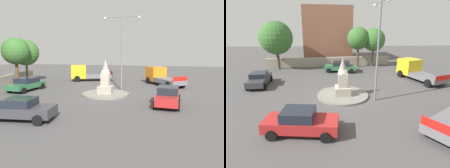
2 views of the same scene
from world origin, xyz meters
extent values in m
plane|color=#4F4C4C|center=(0.00, 0.00, 0.00)|extent=(80.00, 80.00, 0.00)
cylinder|color=gray|center=(0.00, 0.00, 0.08)|extent=(4.63, 4.63, 0.16)
cube|color=#9E9687|center=(0.00, 0.00, 0.52)|extent=(1.40, 1.40, 0.71)
cube|color=#9E9687|center=(0.00, 0.00, 1.50)|extent=(0.81, 0.81, 1.24)
cone|color=#9E9687|center=(0.00, 0.00, 2.82)|extent=(0.89, 0.89, 1.40)
cylinder|color=slate|center=(1.15, 2.68, 4.11)|extent=(0.16, 0.16, 8.22)
cylinder|color=slate|center=(0.25, 2.68, 7.79)|extent=(1.79, 0.08, 0.08)
cylinder|color=slate|center=(2.04, 2.68, 7.79)|extent=(1.79, 0.08, 0.08)
sphere|color=#F2EACC|center=(-0.64, 2.68, 7.69)|extent=(0.28, 0.28, 0.28)
sphere|color=#F2EACC|center=(2.93, 2.68, 7.69)|extent=(0.28, 0.28, 0.28)
cube|color=#B22323|center=(5.82, -2.87, 0.64)|extent=(2.13, 4.50, 0.64)
cube|color=#1E232D|center=(5.81, -3.01, 1.25)|extent=(1.74, 2.01, 0.57)
cylinder|color=black|center=(5.15, -1.26, 0.32)|extent=(0.29, 0.66, 0.64)
cylinder|color=black|center=(6.82, -1.44, 0.32)|extent=(0.29, 0.66, 0.64)
cylinder|color=black|center=(4.83, -4.29, 0.32)|extent=(0.29, 0.66, 0.64)
cylinder|color=black|center=(6.50, -4.47, 0.32)|extent=(0.29, 0.66, 0.64)
cube|color=#38383D|center=(-3.37, -8.59, 0.62)|extent=(4.27, 2.04, 0.60)
cube|color=#1E232D|center=(-3.43, -8.59, 1.17)|extent=(1.92, 1.71, 0.50)
cylinder|color=black|center=(-2.00, -7.62, 0.32)|extent=(0.66, 0.27, 0.64)
cylinder|color=black|center=(-1.86, -9.31, 0.32)|extent=(0.66, 0.27, 0.64)
cylinder|color=black|center=(-4.89, -7.87, 0.32)|extent=(0.66, 0.27, 0.64)
cylinder|color=black|center=(-4.74, -9.56, 0.32)|extent=(0.66, 0.27, 0.64)
cube|color=#2D6B42|center=(-8.90, 0.37, 0.60)|extent=(2.41, 4.49, 0.55)
cube|color=#1E232D|center=(-8.88, 0.49, 1.14)|extent=(1.98, 2.41, 0.54)
cylinder|color=black|center=(-8.19, -1.24, 0.32)|extent=(0.31, 0.66, 0.64)
cylinder|color=black|center=(-10.02, -0.99, 0.32)|extent=(0.31, 0.66, 0.64)
cylinder|color=black|center=(-7.78, 1.72, 0.32)|extent=(0.31, 0.66, 0.64)
cylinder|color=black|center=(-9.61, 1.97, 0.32)|extent=(0.31, 0.66, 0.64)
cube|color=yellow|center=(-6.01, 8.65, 1.31)|extent=(2.60, 2.68, 1.79)
cube|color=slate|center=(-3.31, 9.62, 0.63)|extent=(4.24, 3.27, 0.43)
cube|color=red|center=(-1.58, 10.25, 1.10)|extent=(0.75, 1.94, 0.50)
cylinder|color=black|center=(-5.84, 7.58, 0.42)|extent=(0.89, 0.55, 0.84)
cylinder|color=black|center=(-6.56, 9.58, 0.42)|extent=(0.89, 0.55, 0.84)
cylinder|color=black|center=(-1.95, 8.99, 0.42)|extent=(0.89, 0.55, 0.84)
cylinder|color=black|center=(-2.67, 10.98, 0.42)|extent=(0.89, 0.55, 0.84)
cube|color=red|center=(7.47, 4.39, 1.21)|extent=(1.64, 1.10, 0.50)
cylinder|color=black|center=(6.20, 4.51, 0.42)|extent=(0.70, 0.86, 0.84)
cube|color=#9E9687|center=(-12.56, -1.14, 0.68)|extent=(2.42, 19.04, 1.36)
cube|color=#935B47|center=(-18.52, -1.68, 4.52)|extent=(9.64, 8.69, 9.05)
cylinder|color=brown|center=(-10.89, -8.51, 1.41)|extent=(0.42, 0.42, 2.82)
sphere|color=#386B2D|center=(-10.89, -8.51, 4.43)|extent=(4.59, 4.59, 4.59)
cylinder|color=brown|center=(-11.95, 3.16, 1.55)|extent=(0.37, 0.37, 3.10)
sphere|color=#386B2D|center=(-11.95, 3.16, 4.26)|extent=(3.29, 3.29, 3.29)
cylinder|color=brown|center=(-12.16, 5.54, 1.41)|extent=(0.27, 0.27, 2.82)
sphere|color=#386B2D|center=(-12.16, 5.54, 4.01)|extent=(3.39, 3.39, 3.39)
camera|label=1|loc=(4.87, -20.21, 4.41)|focal=34.43mm
camera|label=2|loc=(15.31, -1.18, 6.20)|focal=29.00mm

